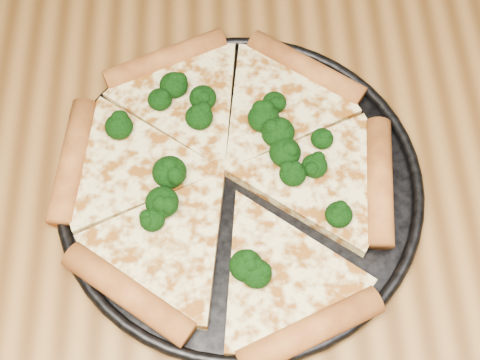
{
  "coord_description": "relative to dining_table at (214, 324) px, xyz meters",
  "views": [
    {
      "loc": [
        0.02,
        -0.2,
        1.37
      ],
      "look_at": [
        0.03,
        0.12,
        0.77
      ],
      "focal_mm": 50.34,
      "sensor_mm": 36.0,
      "label": 1
    }
  ],
  "objects": [
    {
      "name": "dining_table",
      "position": [
        0.0,
        0.0,
        0.0
      ],
      "size": [
        1.2,
        0.9,
        0.75
      ],
      "color": "olive",
      "rests_on": "ground"
    },
    {
      "name": "pizza",
      "position": [
        0.02,
        0.12,
        0.11
      ],
      "size": [
        0.35,
        0.39,
        0.03
      ],
      "rotation": [
        0.0,
        0.0,
        0.41
      ],
      "color": "#FFEC9C",
      "rests_on": "pizza_pan"
    },
    {
      "name": "pizza_pan",
      "position": [
        0.03,
        0.12,
        0.1
      ],
      "size": [
        0.37,
        0.37,
        0.02
      ],
      "color": "black",
      "rests_on": "dining_table"
    },
    {
      "name": "broccoli_florets",
      "position": [
        0.02,
        0.14,
        0.12
      ],
      "size": [
        0.24,
        0.24,
        0.03
      ],
      "color": "black",
      "rests_on": "pizza"
    }
  ]
}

